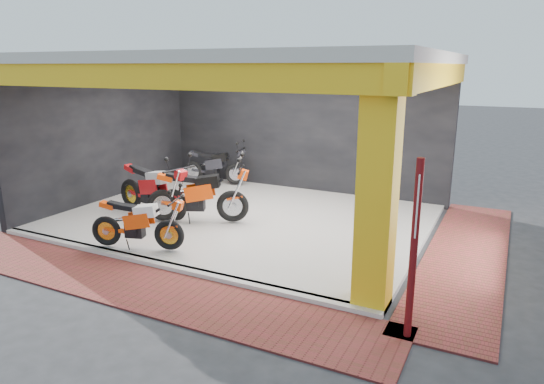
{
  "coord_description": "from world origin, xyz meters",
  "views": [
    {
      "loc": [
        5.37,
        -7.24,
        3.46
      ],
      "look_at": [
        0.95,
        1.52,
        0.9
      ],
      "focal_mm": 32.0,
      "sensor_mm": 36.0,
      "label": 1
    }
  ],
  "objects": [
    {
      "name": "ground",
      "position": [
        0.0,
        0.0,
        0.0
      ],
      "size": [
        80.0,
        80.0,
        0.0
      ],
      "primitive_type": "plane",
      "color": "#2D2D30",
      "rests_on": "ground"
    },
    {
      "name": "showroom_floor",
      "position": [
        0.0,
        2.0,
        0.05
      ],
      "size": [
        8.0,
        6.0,
        0.1
      ],
      "primitive_type": "cube",
      "color": "white",
      "rests_on": "ground"
    },
    {
      "name": "showroom_ceiling",
      "position": [
        0.0,
        2.0,
        3.6
      ],
      "size": [
        8.4,
        6.4,
        0.2
      ],
      "primitive_type": "cube",
      "color": "beige",
      "rests_on": "corner_column"
    },
    {
      "name": "back_wall",
      "position": [
        0.0,
        5.1,
        1.75
      ],
      "size": [
        8.2,
        0.2,
        3.5
      ],
      "primitive_type": "cube",
      "color": "black",
      "rests_on": "ground"
    },
    {
      "name": "left_wall",
      "position": [
        -4.1,
        2.0,
        1.75
      ],
      "size": [
        0.2,
        6.2,
        3.5
      ],
      "primitive_type": "cube",
      "color": "black",
      "rests_on": "ground"
    },
    {
      "name": "corner_column",
      "position": [
        3.75,
        -0.75,
        1.75
      ],
      "size": [
        0.5,
        0.5,
        3.5
      ],
      "primitive_type": "cube",
      "color": "yellow",
      "rests_on": "ground"
    },
    {
      "name": "header_beam_front",
      "position": [
        0.0,
        -1.0,
        3.3
      ],
      "size": [
        8.4,
        0.3,
        0.4
      ],
      "primitive_type": "cube",
      "color": "yellow",
      "rests_on": "corner_column"
    },
    {
      "name": "header_beam_right",
      "position": [
        4.0,
        2.0,
        3.3
      ],
      "size": [
        0.3,
        6.4,
        0.4
      ],
      "primitive_type": "cube",
      "color": "yellow",
      "rests_on": "corner_column"
    },
    {
      "name": "floor_kerb",
      "position": [
        0.0,
        -1.02,
        0.05
      ],
      "size": [
        8.0,
        0.2,
        0.1
      ],
      "primitive_type": "cube",
      "color": "white",
      "rests_on": "ground"
    },
    {
      "name": "paver_front",
      "position": [
        0.0,
        -1.8,
        0.01
      ],
      "size": [
        9.0,
        1.4,
        0.03
      ],
      "primitive_type": "cube",
      "color": "maroon",
      "rests_on": "ground"
    },
    {
      "name": "paver_right",
      "position": [
        4.8,
        2.0,
        0.01
      ],
      "size": [
        1.4,
        7.0,
        0.03
      ],
      "primitive_type": "cube",
      "color": "maroon",
      "rests_on": "ground"
    },
    {
      "name": "signpost",
      "position": [
        4.4,
        -1.37,
        1.31
      ],
      "size": [
        0.1,
        0.33,
        2.4
      ],
      "rotation": [
        0.0,
        0.0,
        0.17
      ],
      "color": "#620E11",
      "rests_on": "ground"
    },
    {
      "name": "moto_hero",
      "position": [
        -0.17,
        -0.5,
        0.7
      ],
      "size": [
        2.08,
        1.24,
        1.19
      ],
      "primitive_type": null,
      "rotation": [
        0.0,
        0.0,
        0.29
      ],
      "color": "#FF480A",
      "rests_on": "showroom_floor"
    },
    {
      "name": "moto_row_a",
      "position": [
        -1.19,
        0.99,
        0.83
      ],
      "size": [
        2.51,
        1.31,
        1.46
      ],
      "primitive_type": null,
      "rotation": [
        0.0,
        0.0,
        -0.19
      ],
      "color": "#B11215",
      "rests_on": "showroom_floor"
    },
    {
      "name": "moto_row_b",
      "position": [
        0.02,
        1.46,
        0.83
      ],
      "size": [
        2.53,
        1.77,
        1.45
      ],
      "primitive_type": null,
      "rotation": [
        0.0,
        0.0,
        0.41
      ],
      "color": "#F4440A",
      "rests_on": "showroom_floor"
    },
    {
      "name": "moto_row_d",
      "position": [
        -1.73,
        4.5,
        0.73
      ],
      "size": [
        2.16,
        1.15,
        1.25
      ],
      "primitive_type": null,
      "rotation": [
        0.0,
        0.0,
        0.2
      ],
      "color": "black",
      "rests_on": "showroom_floor"
    }
  ]
}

